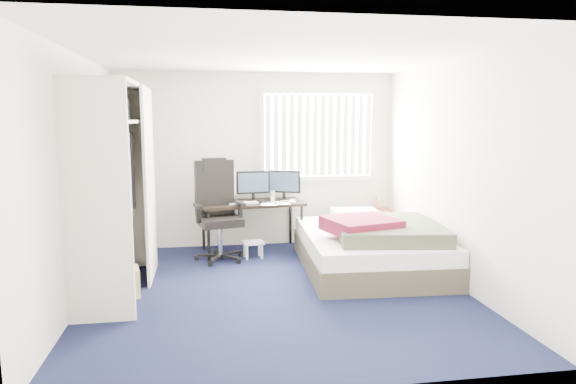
% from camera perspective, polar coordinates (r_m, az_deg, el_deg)
% --- Properties ---
extents(ground, '(4.20, 4.20, 0.00)m').
position_cam_1_polar(ground, '(5.67, -1.24, -10.89)').
color(ground, black).
rests_on(ground, ground).
extents(room_shell, '(4.20, 4.20, 4.20)m').
position_cam_1_polar(room_shell, '(5.36, -1.29, 4.53)').
color(room_shell, silver).
rests_on(room_shell, ground).
extents(window_assembly, '(1.72, 0.09, 1.32)m').
position_cam_1_polar(window_assembly, '(7.53, 3.41, 6.28)').
color(window_assembly, white).
rests_on(window_assembly, ground).
extents(closet, '(0.64, 1.84, 2.22)m').
position_cam_1_polar(closet, '(5.67, -18.66, 2.70)').
color(closet, beige).
rests_on(closet, ground).
extents(desk, '(1.48, 0.83, 1.16)m').
position_cam_1_polar(desk, '(7.17, -4.07, -0.78)').
color(desk, black).
rests_on(desk, ground).
extents(office_chair, '(0.75, 0.75, 1.33)m').
position_cam_1_polar(office_chair, '(6.84, -7.78, -3.17)').
color(office_chair, black).
rests_on(office_chair, ground).
extents(footstool, '(0.30, 0.25, 0.22)m').
position_cam_1_polar(footstool, '(6.89, -3.90, -5.93)').
color(footstool, white).
rests_on(footstool, ground).
extents(nightstand, '(0.55, 0.80, 0.68)m').
position_cam_1_polar(nightstand, '(7.70, 9.84, -2.52)').
color(nightstand, brown).
rests_on(nightstand, ground).
extents(bed, '(1.71, 2.22, 0.70)m').
position_cam_1_polar(bed, '(6.45, 9.21, -5.88)').
color(bed, '#443E31').
rests_on(bed, ground).
extents(pine_box, '(0.45, 0.37, 0.30)m').
position_cam_1_polar(pine_box, '(5.72, -18.20, -9.58)').
color(pine_box, tan).
rests_on(pine_box, ground).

